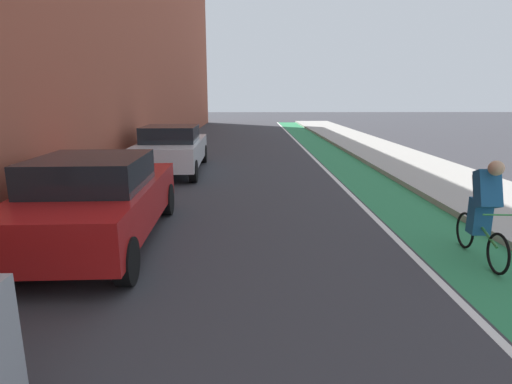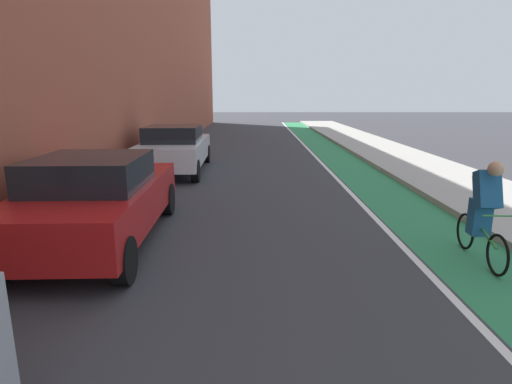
{
  "view_description": "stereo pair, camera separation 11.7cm",
  "coord_description": "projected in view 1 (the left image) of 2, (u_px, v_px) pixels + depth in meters",
  "views": [
    {
      "loc": [
        -0.33,
        2.95,
        2.49
      ],
      "look_at": [
        -0.23,
        9.71,
        0.91
      ],
      "focal_mm": 29.0,
      "sensor_mm": 36.0,
      "label": 1
    },
    {
      "loc": [
        -0.22,
        2.95,
        2.49
      ],
      "look_at": [
        -0.23,
        9.71,
        0.91
      ],
      "focal_mm": 29.0,
      "sensor_mm": 36.0,
      "label": 2
    }
  ],
  "objects": [
    {
      "name": "bike_lane_paint",
      "position": [
        333.0,
        156.0,
        17.43
      ],
      "size": [
        1.6,
        44.44,
        0.0
      ],
      "primitive_type": "cube",
      "color": "#2D8451",
      "rests_on": "ground"
    },
    {
      "name": "parked_sedan_red",
      "position": [
        97.0,
        199.0,
        6.94
      ],
      "size": [
        2.09,
        4.52,
        1.53
      ],
      "color": "red",
      "rests_on": "ground"
    },
    {
      "name": "sidewalk_right",
      "position": [
        387.0,
        154.0,
        17.44
      ],
      "size": [
        3.03,
        44.44,
        0.14
      ],
      "primitive_type": "cube",
      "color": "#A8A59E",
      "rests_on": "ground"
    },
    {
      "name": "ground_plane",
      "position": [
        259.0,
        164.0,
        15.43
      ],
      "size": [
        97.77,
        97.77,
        0.0
      ],
      "primitive_type": "plane",
      "color": "#38383D"
    },
    {
      "name": "parked_sedan_white",
      "position": [
        172.0,
        148.0,
        13.65
      ],
      "size": [
        2.08,
        4.81,
        1.53
      ],
      "color": "silver",
      "rests_on": "ground"
    },
    {
      "name": "cyclist_mid",
      "position": [
        484.0,
        207.0,
        6.26
      ],
      "size": [
        0.48,
        1.65,
        1.58
      ],
      "color": "black",
      "rests_on": "ground"
    },
    {
      "name": "lane_divider_stripe",
      "position": [
        311.0,
        156.0,
        17.41
      ],
      "size": [
        0.12,
        44.44,
        0.0
      ],
      "primitive_type": "cube",
      "color": "white",
      "rests_on": "ground"
    }
  ]
}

